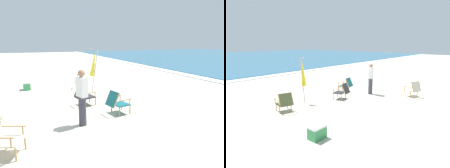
# 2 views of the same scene
# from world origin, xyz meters

# --- Properties ---
(ground_plane) EXTENTS (80.00, 80.00, 0.00)m
(ground_plane) POSITION_xyz_m (0.00, 0.00, 0.00)
(ground_plane) COLOR beige
(surf_band) EXTENTS (80.00, 1.10, 0.06)m
(surf_band) POSITION_xyz_m (0.00, 9.69, 0.03)
(surf_band) COLOR white
(surf_band) RESTS_ON ground
(beach_chair_mid_center) EXTENTS (0.70, 0.81, 0.80)m
(beach_chair_mid_center) POSITION_xyz_m (1.76, 1.69, 0.43)
(beach_chair_mid_center) COLOR #196066
(beach_chair_mid_center) RESTS_ON ground
(beach_chair_far_center) EXTENTS (0.74, 0.83, 0.81)m
(beach_chair_far_center) POSITION_xyz_m (-2.44, 1.50, 0.43)
(beach_chair_far_center) COLOR #515B33
(beach_chair_far_center) RESTS_ON ground
(beach_chair_front_left) EXTENTS (0.78, 0.84, 0.82)m
(beach_chair_front_left) POSITION_xyz_m (3.10, -1.55, 0.43)
(beach_chair_front_left) COLOR beige
(beach_chair_front_left) RESTS_ON ground
(beach_chair_back_left) EXTENTS (0.72, 0.82, 0.80)m
(beach_chair_back_left) POSITION_xyz_m (0.45, 0.91, 0.43)
(beach_chair_back_left) COLOR #28282D
(beach_chair_back_left) RESTS_ON ground
(umbrella_furled_yellow) EXTENTS (0.31, 0.45, 2.11)m
(umbrella_furled_yellow) POSITION_xyz_m (-1.19, 1.83, 1.38)
(umbrella_furled_yellow) COLOR #B7B2A8
(umbrella_furled_yellow) RESTS_ON ground
(person_near_chairs) EXTENTS (0.39, 0.30, 1.63)m
(person_near_chairs) POSITION_xyz_m (2.21, 0.41, 0.84)
(person_near_chairs) COLOR #383842
(person_near_chairs) RESTS_ON ground
(cooler_box) EXTENTS (0.49, 0.35, 0.40)m
(cooler_box) POSITION_xyz_m (-3.15, -1.09, 0.20)
(cooler_box) COLOR #338C4C
(cooler_box) RESTS_ON ground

